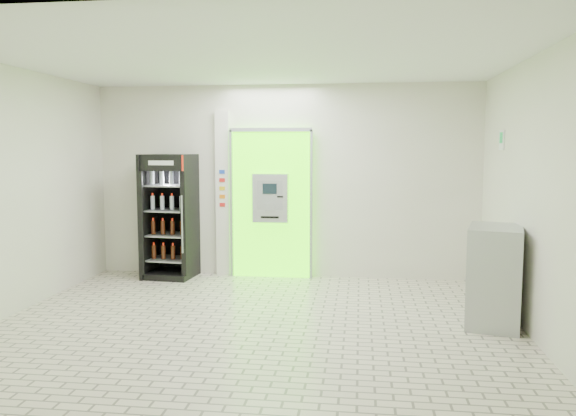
# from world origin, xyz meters

# --- Properties ---
(ground) EXTENTS (6.00, 6.00, 0.00)m
(ground) POSITION_xyz_m (0.00, 0.00, 0.00)
(ground) COLOR beige
(ground) RESTS_ON ground
(room_shell) EXTENTS (6.00, 6.00, 6.00)m
(room_shell) POSITION_xyz_m (0.00, 0.00, 1.84)
(room_shell) COLOR silver
(room_shell) RESTS_ON ground
(atm_assembly) EXTENTS (1.30, 0.24, 2.33)m
(atm_assembly) POSITION_xyz_m (-0.20, 2.41, 1.17)
(atm_assembly) COLOR #40EA00
(atm_assembly) RESTS_ON ground
(pillar) EXTENTS (0.22, 0.11, 2.60)m
(pillar) POSITION_xyz_m (-0.98, 2.45, 1.30)
(pillar) COLOR silver
(pillar) RESTS_ON ground
(beverage_cooler) EXTENTS (0.78, 0.72, 1.93)m
(beverage_cooler) POSITION_xyz_m (-1.77, 2.18, 0.92)
(beverage_cooler) COLOR black
(beverage_cooler) RESTS_ON ground
(steel_cabinet) EXTENTS (0.77, 0.96, 1.13)m
(steel_cabinet) POSITION_xyz_m (2.71, 0.32, 0.57)
(steel_cabinet) COLOR #A0A3A7
(steel_cabinet) RESTS_ON ground
(exit_sign) EXTENTS (0.02, 0.22, 0.26)m
(exit_sign) POSITION_xyz_m (2.99, 1.40, 2.12)
(exit_sign) COLOR white
(exit_sign) RESTS_ON room_shell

